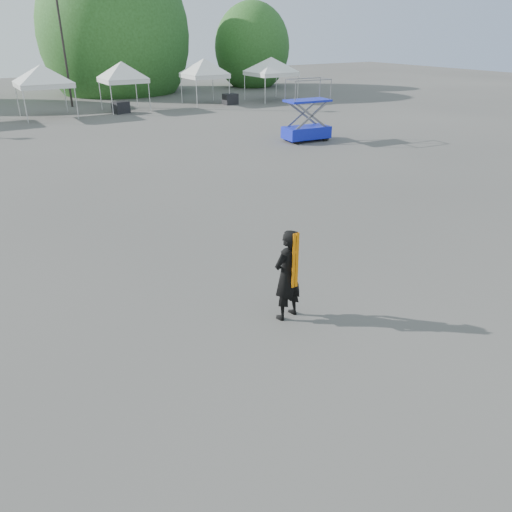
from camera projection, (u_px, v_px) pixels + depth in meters
ground at (271, 287)px, 11.60m from camera, size 120.00×120.00×0.00m
light_pole_east at (61, 27)px, 35.46m from camera, size 0.60×0.25×9.80m
tree_mid_e at (115, 35)px, 44.01m from camera, size 5.12×5.12×7.79m
tree_far_e at (252, 48)px, 49.18m from camera, size 3.84×3.84×5.84m
tent_e at (41, 69)px, 32.03m from camera, size 4.67×4.67×3.88m
tent_f at (121, 65)px, 34.69m from camera, size 4.10×4.10×3.88m
tent_g at (204, 62)px, 37.94m from camera, size 4.21×4.21×3.88m
tent_h at (271, 61)px, 39.66m from camera, size 4.70×4.70×3.88m
man at (288, 275)px, 10.01m from camera, size 0.79×0.61×1.94m
scissor_lift at (307, 110)px, 25.80m from camera, size 2.50×1.40×3.11m
crate_mid at (121, 107)px, 34.69m from camera, size 1.19×1.02×0.80m
crate_east at (230, 99)px, 38.67m from camera, size 1.04×0.82×0.80m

